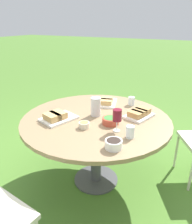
# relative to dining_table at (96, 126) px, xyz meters

# --- Properties ---
(ground_plane) EXTENTS (40.00, 40.00, 0.00)m
(ground_plane) POSITION_rel_dining_table_xyz_m (0.00, 0.00, -0.65)
(ground_plane) COLOR #4C7A2D
(dining_table) EXTENTS (1.42, 1.42, 0.74)m
(dining_table) POSITION_rel_dining_table_xyz_m (0.00, 0.00, 0.00)
(dining_table) COLOR #4C4C51
(dining_table) RESTS_ON ground_plane
(water_pitcher) EXTENTS (0.10, 0.10, 0.18)m
(water_pitcher) POSITION_rel_dining_table_xyz_m (0.03, -0.05, 0.18)
(water_pitcher) COLOR silver
(water_pitcher) RESTS_ON dining_table
(wine_glass) EXTENTS (0.08, 0.08, 0.19)m
(wine_glass) POSITION_rel_dining_table_xyz_m (-0.28, 0.16, 0.23)
(wine_glass) COLOR silver
(wine_glass) RESTS_ON dining_table
(platter_bread_main) EXTENTS (0.27, 0.32, 0.07)m
(platter_bread_main) POSITION_rel_dining_table_xyz_m (-0.36, -0.22, 0.12)
(platter_bread_main) COLOR white
(platter_bread_main) RESTS_ON dining_table
(platter_charcuterie) EXTENTS (0.31, 0.37, 0.08)m
(platter_charcuterie) POSITION_rel_dining_table_xyz_m (0.30, 0.22, 0.12)
(platter_charcuterie) COLOR white
(platter_charcuterie) RESTS_ON dining_table
(platter_sandwich_side) EXTENTS (0.29, 0.35, 0.07)m
(platter_sandwich_side) POSITION_rel_dining_table_xyz_m (0.07, -0.38, 0.12)
(platter_sandwich_side) COLOR white
(platter_sandwich_side) RESTS_ON dining_table
(bowl_fries) EXTENTS (0.09, 0.09, 0.05)m
(bowl_fries) POSITION_rel_dining_table_xyz_m (-0.01, 0.23, 0.12)
(bowl_fries) COLOR beige
(bowl_fries) RESTS_ON dining_table
(bowl_salad) EXTENTS (0.15, 0.15, 0.06)m
(bowl_salad) POSITION_rel_dining_table_xyz_m (-0.18, 0.06, 0.12)
(bowl_salad) COLOR #B74733
(bowl_salad) RESTS_ON dining_table
(bowl_olives) EXTENTS (0.13, 0.13, 0.07)m
(bowl_olives) POSITION_rel_dining_table_xyz_m (-0.37, 0.42, 0.12)
(bowl_olives) COLOR white
(bowl_olives) RESTS_ON dining_table
(cup_water_near) EXTENTS (0.07, 0.07, 0.10)m
(cup_water_near) POSITION_rel_dining_table_xyz_m (-0.42, 0.21, 0.14)
(cup_water_near) COLOR silver
(cup_water_near) RESTS_ON dining_table
(cup_water_far) EXTENTS (0.07, 0.07, 0.09)m
(cup_water_far) POSITION_rel_dining_table_xyz_m (-0.18, -0.49, 0.13)
(cup_water_far) COLOR silver
(cup_water_far) RESTS_ON dining_table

